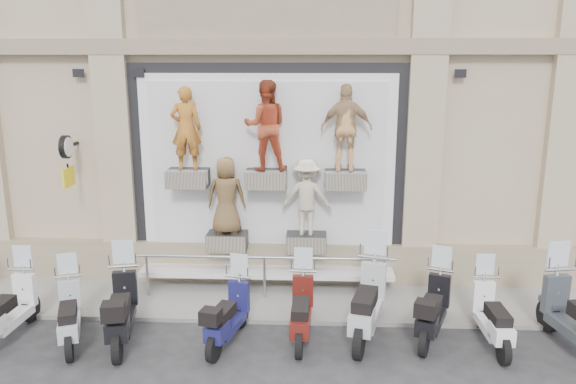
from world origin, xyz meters
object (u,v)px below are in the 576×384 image
guard_rail (264,279)px  scooter_f (301,299)px  scooter_e (228,305)px  scooter_h (434,298)px  scooter_g (368,290)px  scooter_b (7,298)px  scooter_c (68,304)px  scooter_i (493,306)px  clock_sign_bracket (67,154)px  scooter_d (121,298)px

guard_rail → scooter_f: size_ratio=2.89×
scooter_e → scooter_h: (3.42, 0.33, 0.04)m
scooter_e → scooter_g: (2.32, 0.34, 0.16)m
scooter_f → guard_rail: bearing=118.6°
scooter_b → scooter_c: (1.08, -0.09, -0.04)m
scooter_e → scooter_h: bearing=19.0°
scooter_g → scooter_i: 2.04m
clock_sign_bracket → scooter_c: 3.20m
scooter_c → scooter_h: bearing=-16.8°
guard_rail → scooter_d: size_ratio=2.62×
scooter_e → scooter_i: size_ratio=0.99×
clock_sign_bracket → scooter_f: 5.46m
scooter_c → scooter_i: (6.97, 0.26, 0.00)m
guard_rail → scooter_b: bearing=-157.7°
scooter_e → scooter_h: size_ratio=0.94×
scooter_e → scooter_g: size_ratio=0.81×
guard_rail → scooter_h: bearing=-24.5°
scooter_g → scooter_f: bearing=-159.1°
guard_rail → scooter_e: scooter_e is taller
scooter_c → scooter_g: bearing=-15.9°
clock_sign_bracket → scooter_f: size_ratio=0.58×
guard_rail → clock_sign_bracket: bearing=173.2°
scooter_b → scooter_i: bearing=3.4°
scooter_c → scooter_f: 3.85m
scooter_f → scooter_g: 1.13m
clock_sign_bracket → scooter_f: clock_sign_bracket is taller
clock_sign_bracket → scooter_d: bearing=-52.5°
guard_rail → scooter_b: (-4.17, -1.71, 0.26)m
clock_sign_bracket → scooter_h: clock_sign_bracket is taller
guard_rail → clock_sign_bracket: (-3.90, 0.47, 2.34)m
scooter_d → scooter_f: scooter_d is taller
guard_rail → scooter_i: bearing=-21.5°
guard_rail → scooter_d: 2.83m
guard_rail → scooter_b: scooter_b is taller
guard_rail → scooter_d: bearing=-142.7°
scooter_b → scooter_d: 1.93m
clock_sign_bracket → scooter_e: clock_sign_bracket is taller
clock_sign_bracket → scooter_c: (0.82, -2.26, -2.11)m
scooter_b → scooter_f: 4.92m
clock_sign_bracket → scooter_b: (-0.27, -2.17, -2.07)m
scooter_e → scooter_f: size_ratio=0.97×
scooter_b → scooter_c: scooter_b is taller
scooter_e → guard_rail: bearing=88.2°
scooter_b → scooter_c: size_ratio=1.05×
scooter_b → scooter_d: scooter_d is taller
scooter_c → scooter_i: scooter_i is taller
scooter_g → scooter_i: bearing=8.8°
scooter_h → scooter_b: bearing=-155.2°
scooter_c → scooter_h: 6.06m
scooter_d → scooter_g: 4.11m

